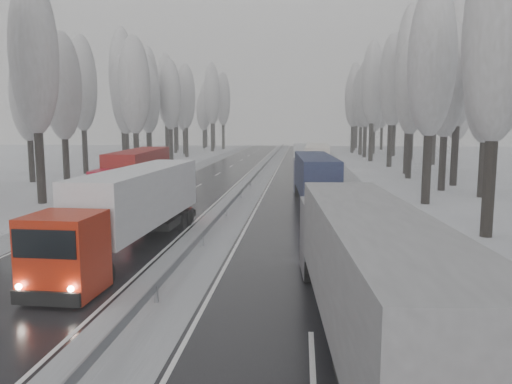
% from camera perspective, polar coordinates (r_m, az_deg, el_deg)
% --- Properties ---
extents(ground, '(260.00, 260.00, 0.00)m').
position_cam_1_polar(ground, '(14.40, -16.02, -17.66)').
color(ground, silver).
rests_on(ground, ground).
extents(carriageway_right, '(7.50, 200.00, 0.03)m').
position_cam_1_polar(carriageway_right, '(42.53, 5.60, -0.51)').
color(carriageway_right, black).
rests_on(carriageway_right, ground).
extents(carriageway_left, '(7.50, 200.00, 0.03)m').
position_cam_1_polar(carriageway_left, '(43.72, -8.30, -0.32)').
color(carriageway_left, black).
rests_on(carriageway_left, ground).
extents(median_slush, '(3.00, 200.00, 0.04)m').
position_cam_1_polar(median_slush, '(42.81, -1.45, -0.41)').
color(median_slush, '#A6A9AE').
rests_on(median_slush, ground).
extents(shoulder_right, '(2.40, 200.00, 0.04)m').
position_cam_1_polar(shoulder_right, '(42.85, 12.23, -0.58)').
color(shoulder_right, '#A6A9AE').
rests_on(shoulder_right, ground).
extents(shoulder_left, '(2.40, 200.00, 0.04)m').
position_cam_1_polar(shoulder_left, '(45.13, -14.42, -0.23)').
color(shoulder_left, '#A6A9AE').
rests_on(shoulder_left, ground).
extents(median_guardrail, '(0.12, 200.00, 0.76)m').
position_cam_1_polar(median_guardrail, '(42.71, -1.45, 0.35)').
color(median_guardrail, slate).
rests_on(median_guardrail, ground).
extents(tree_16, '(3.60, 3.60, 16.53)m').
position_cam_1_polar(tree_16, '(29.90, 25.98, 15.78)').
color(tree_16, black).
rests_on(tree_16, ground).
extents(tree_18, '(3.60, 3.60, 16.58)m').
position_cam_1_polar(tree_18, '(40.54, 19.44, 13.84)').
color(tree_18, black).
rests_on(tree_18, ground).
extents(tree_19, '(3.60, 3.60, 14.57)m').
position_cam_1_polar(tree_19, '(45.81, 24.94, 11.20)').
color(tree_19, black).
rests_on(tree_19, ground).
extents(tree_20, '(3.60, 3.60, 15.71)m').
position_cam_1_polar(tree_20, '(49.17, 20.96, 11.98)').
color(tree_20, black).
rests_on(tree_20, ground).
extents(tree_21, '(3.60, 3.60, 18.62)m').
position_cam_1_polar(tree_21, '(53.79, 22.23, 13.50)').
color(tree_21, black).
rests_on(tree_21, ground).
extents(tree_22, '(3.60, 3.60, 15.86)m').
position_cam_1_polar(tree_22, '(59.09, 17.36, 11.44)').
color(tree_22, black).
rests_on(tree_22, ground).
extents(tree_23, '(3.60, 3.60, 13.55)m').
position_cam_1_polar(tree_23, '(64.43, 22.10, 9.57)').
color(tree_23, black).
rests_on(tree_23, ground).
extents(tree_24, '(3.60, 3.60, 20.49)m').
position_cam_1_polar(tree_24, '(64.82, 17.22, 13.70)').
color(tree_24, black).
rests_on(tree_24, ground).
extents(tree_25, '(3.60, 3.60, 19.44)m').
position_cam_1_polar(tree_25, '(70.29, 22.16, 12.45)').
color(tree_25, black).
rests_on(tree_25, ground).
extents(tree_26, '(3.60, 3.60, 18.78)m').
position_cam_1_polar(tree_26, '(74.68, 15.27, 12.11)').
color(tree_26, black).
rests_on(tree_26, ground).
extents(tree_27, '(3.60, 3.60, 17.62)m').
position_cam_1_polar(tree_27, '(80.03, 19.89, 11.08)').
color(tree_27, black).
rests_on(tree_27, ground).
extents(tree_28, '(3.60, 3.60, 19.62)m').
position_cam_1_polar(tree_28, '(85.07, 13.18, 11.98)').
color(tree_28, black).
rests_on(tree_28, ground).
extents(tree_29, '(3.60, 3.60, 18.11)m').
position_cam_1_polar(tree_29, '(90.20, 17.54, 10.96)').
color(tree_29, black).
rests_on(tree_29, ground).
extents(tree_30, '(3.60, 3.60, 17.86)m').
position_cam_1_polar(tree_30, '(94.67, 12.47, 10.87)').
color(tree_30, black).
rests_on(tree_30, ground).
extents(tree_31, '(3.60, 3.60, 18.58)m').
position_cam_1_polar(tree_31, '(99.53, 15.63, 10.87)').
color(tree_31, black).
rests_on(tree_31, ground).
extents(tree_32, '(3.60, 3.60, 17.33)m').
position_cam_1_polar(tree_32, '(102.10, 11.97, 10.46)').
color(tree_32, black).
rests_on(tree_32, ground).
extents(tree_33, '(3.60, 3.60, 14.33)m').
position_cam_1_polar(tree_33, '(106.39, 13.39, 9.26)').
color(tree_33, black).
rests_on(tree_33, ground).
extents(tree_34, '(3.60, 3.60, 17.63)m').
position_cam_1_polar(tree_34, '(109.07, 11.06, 10.40)').
color(tree_34, black).
rests_on(tree_34, ground).
extents(tree_35, '(3.60, 3.60, 18.25)m').
position_cam_1_polar(tree_35, '(114.32, 15.53, 10.33)').
color(tree_35, black).
rests_on(tree_35, ground).
extents(tree_36, '(3.60, 3.60, 20.23)m').
position_cam_1_polar(tree_36, '(119.07, 11.23, 10.96)').
color(tree_36, black).
rests_on(tree_36, ground).
extents(tree_37, '(3.60, 3.60, 16.37)m').
position_cam_1_polar(tree_37, '(123.81, 14.26, 9.60)').
color(tree_37, black).
rests_on(tree_37, ground).
extents(tree_38, '(3.60, 3.60, 17.97)m').
position_cam_1_polar(tree_38, '(129.67, 11.47, 10.04)').
color(tree_38, black).
rests_on(tree_38, ground).
extents(tree_39, '(3.60, 3.60, 16.19)m').
position_cam_1_polar(tree_39, '(133.92, 12.49, 9.45)').
color(tree_39, black).
rests_on(tree_39, ground).
extents(tree_58, '(3.60, 3.60, 17.21)m').
position_cam_1_polar(tree_58, '(42.06, -24.05, 13.93)').
color(tree_58, black).
rests_on(tree_58, ground).
extents(tree_60, '(3.60, 3.60, 14.84)m').
position_cam_1_polar(tree_60, '(51.65, -21.26, 11.12)').
color(tree_60, black).
rests_on(tree_60, ground).
extents(tree_61, '(3.60, 3.60, 13.95)m').
position_cam_1_polar(tree_61, '(57.83, -24.66, 9.96)').
color(tree_61, black).
rests_on(tree_61, ground).
extents(tree_62, '(3.60, 3.60, 16.04)m').
position_cam_1_polar(tree_62, '(59.06, -13.73, 11.68)').
color(tree_62, black).
rests_on(tree_62, ground).
extents(tree_63, '(3.60, 3.60, 16.88)m').
position_cam_1_polar(tree_63, '(65.70, -19.27, 11.52)').
color(tree_63, black).
rests_on(tree_63, ground).
extents(tree_64, '(3.60, 3.60, 15.42)m').
position_cam_1_polar(tree_64, '(68.92, -14.73, 10.72)').
color(tree_64, black).
rests_on(tree_64, ground).
extents(tree_65, '(3.60, 3.60, 19.48)m').
position_cam_1_polar(tree_65, '(73.47, -15.07, 12.54)').
color(tree_65, black).
rests_on(tree_65, ground).
extents(tree_66, '(3.60, 3.60, 15.23)m').
position_cam_1_polar(tree_66, '(78.01, -12.22, 10.34)').
color(tree_66, black).
rests_on(tree_66, ground).
extents(tree_67, '(3.60, 3.60, 17.09)m').
position_cam_1_polar(tree_67, '(82.30, -12.34, 11.03)').
color(tree_67, black).
rests_on(tree_67, ground).
extents(tree_68, '(3.60, 3.60, 16.65)m').
position_cam_1_polar(tree_68, '(84.12, -9.80, 10.82)').
color(tree_68, black).
rests_on(tree_68, ground).
extents(tree_69, '(3.60, 3.60, 19.35)m').
position_cam_1_polar(tree_69, '(89.39, -12.22, 11.68)').
color(tree_69, black).
rests_on(tree_69, ground).
extents(tree_70, '(3.60, 3.60, 17.09)m').
position_cam_1_polar(tree_70, '(93.84, -8.04, 10.70)').
color(tree_70, black).
rests_on(tree_70, ground).
extents(tree_71, '(3.60, 3.60, 19.61)m').
position_cam_1_polar(tree_71, '(98.97, -10.26, 11.43)').
color(tree_71, black).
rests_on(tree_71, ground).
extents(tree_72, '(3.60, 3.60, 15.11)m').
position_cam_1_polar(tree_72, '(103.47, -8.26, 9.72)').
color(tree_72, black).
rests_on(tree_72, ground).
extents(tree_73, '(3.60, 3.60, 17.22)m').
position_cam_1_polar(tree_73, '(108.09, -9.29, 10.33)').
color(tree_73, black).
rests_on(tree_73, ground).
extents(tree_74, '(3.60, 3.60, 19.68)m').
position_cam_1_polar(tree_74, '(113.38, -5.07, 11.06)').
color(tree_74, black).
rests_on(tree_74, ground).
extents(tree_75, '(3.60, 3.60, 18.60)m').
position_cam_1_polar(tree_75, '(119.17, -9.12, 10.51)').
color(tree_75, black).
rests_on(tree_75, ground).
extents(tree_76, '(3.60, 3.60, 18.55)m').
position_cam_1_polar(tree_76, '(122.42, -3.80, 10.49)').
color(tree_76, black).
rests_on(tree_76, ground).
extents(tree_77, '(3.60, 3.60, 14.32)m').
position_cam_1_polar(tree_77, '(127.24, -6.03, 9.15)').
color(tree_77, black).
rests_on(tree_77, ground).
extents(tree_78, '(3.60, 3.60, 19.55)m').
position_cam_1_polar(tree_78, '(129.52, -4.90, 10.62)').
color(tree_78, black).
rests_on(tree_78, ground).
extents(tree_79, '(3.60, 3.60, 17.07)m').
position_cam_1_polar(tree_79, '(133.89, -5.77, 9.84)').
color(tree_79, black).
rests_on(tree_79, ground).
extents(truck_grey_tarp, '(3.46, 15.65, 3.98)m').
position_cam_1_polar(truck_grey_tarp, '(13.84, 12.24, -8.29)').
color(truck_grey_tarp, '#57565C').
rests_on(truck_grey_tarp, ground).
extents(truck_blue_box, '(3.20, 15.12, 3.85)m').
position_cam_1_polar(truck_blue_box, '(37.49, 6.62, 1.81)').
color(truck_blue_box, '#1D2149').
rests_on(truck_blue_box, ground).
extents(truck_cream_box, '(2.87, 15.16, 3.87)m').
position_cam_1_polar(truck_cream_box, '(54.97, 7.01, 3.70)').
color(truck_cream_box, beige).
rests_on(truck_cream_box, ground).
extents(box_truck_distant, '(2.32, 7.03, 2.60)m').
position_cam_1_polar(box_truck_distant, '(90.87, 4.99, 4.73)').
color(box_truck_distant, silver).
rests_on(box_truck_distant, ground).
extents(truck_red_white, '(2.95, 15.35, 3.92)m').
position_cam_1_polar(truck_red_white, '(24.72, -13.79, -1.36)').
color(truck_red_white, '#9F1C08').
rests_on(truck_red_white, ground).
extents(truck_red_red, '(3.62, 15.72, 4.00)m').
position_cam_1_polar(truck_red_red, '(41.06, -13.47, 2.28)').
color(truck_red_red, '#AC091E').
rests_on(truck_red_red, ground).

